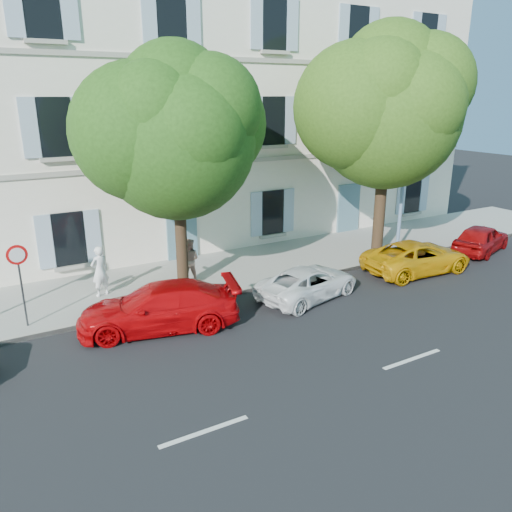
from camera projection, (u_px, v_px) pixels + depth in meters
ground at (321, 306)px, 16.49m from camera, size 90.00×90.00×0.00m
sidewalk at (255, 266)px, 20.14m from camera, size 36.00×4.50×0.15m
kerb at (284, 282)px, 18.35m from camera, size 36.00×0.16×0.16m
building at (193, 110)px, 23.06m from camera, size 28.00×7.00×12.00m
car_red_coupe at (159, 307)px, 14.73m from camera, size 5.05×3.05×1.37m
car_white_coupe at (308, 283)px, 17.05m from camera, size 4.23×2.68×1.09m
car_yellow_supercar at (417, 257)px, 19.50m from camera, size 4.56×2.29×1.24m
car_red_hatchback at (481, 238)px, 21.98m from camera, size 3.97×2.54×1.26m
tree_left at (176, 141)px, 15.98m from camera, size 5.12×5.12×7.93m
tree_right at (387, 116)px, 19.64m from camera, size 5.80×5.80×8.93m
road_sign at (19, 268)px, 14.20m from camera, size 0.58×0.10×2.50m
street_lamp at (409, 152)px, 20.54m from camera, size 0.27×1.61×7.55m
pedestrian_a at (100, 271)px, 16.75m from camera, size 0.74×0.60×1.73m
pedestrian_b at (189, 260)px, 18.09m from camera, size 0.99×0.95×1.60m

